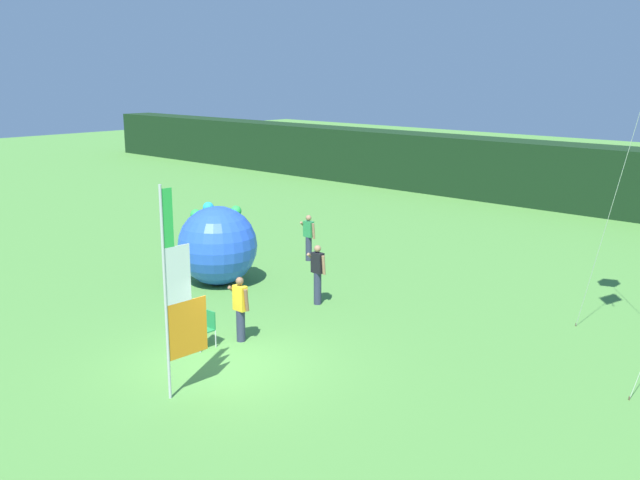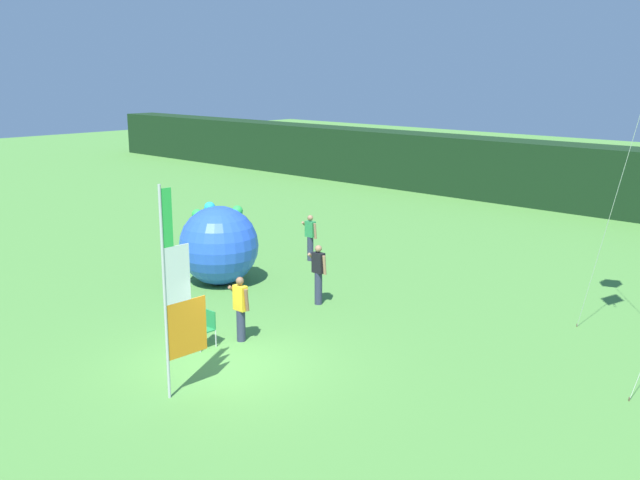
# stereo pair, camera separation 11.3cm
# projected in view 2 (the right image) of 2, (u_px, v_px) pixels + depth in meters

# --- Properties ---
(ground_plane) EXTENTS (120.00, 120.00, 0.00)m
(ground_plane) POSITION_uv_depth(u_px,v_px,m) (228.00, 363.00, 16.93)
(ground_plane) COLOR #518E3D
(distant_treeline) EXTENTS (80.00, 2.40, 3.11)m
(distant_treeline) POSITION_uv_depth(u_px,v_px,m) (634.00, 184.00, 33.25)
(distant_treeline) COLOR black
(distant_treeline) RESTS_ON ground
(banner_flag) EXTENTS (0.06, 1.03, 4.45)m
(banner_flag) POSITION_uv_depth(u_px,v_px,m) (177.00, 296.00, 14.88)
(banner_flag) COLOR #B7B7BC
(banner_flag) RESTS_ON ground
(person_near_banner) EXTENTS (0.55, 0.48, 1.65)m
(person_near_banner) POSITION_uv_depth(u_px,v_px,m) (241.00, 307.00, 18.13)
(person_near_banner) COLOR #2D334C
(person_near_banner) RESTS_ON ground
(person_mid_field) EXTENTS (0.55, 0.48, 1.75)m
(person_mid_field) POSITION_uv_depth(u_px,v_px,m) (318.00, 273.00, 20.99)
(person_mid_field) COLOR #2D334C
(person_mid_field) RESTS_ON ground
(person_far_left) EXTENTS (0.55, 0.48, 1.64)m
(person_far_left) POSITION_uv_depth(u_px,v_px,m) (310.00, 236.00, 25.82)
(person_far_left) COLOR #2D334C
(person_far_left) RESTS_ON ground
(inflatable_balloon) EXTENTS (2.48, 2.48, 2.56)m
(inflatable_balloon) POSITION_uv_depth(u_px,v_px,m) (219.00, 245.00, 22.94)
(inflatable_balloon) COLOR blue
(inflatable_balloon) RESTS_ON ground
(folding_chair) EXTENTS (0.51, 0.51, 0.89)m
(folding_chair) POSITION_uv_depth(u_px,v_px,m) (205.00, 326.00, 17.88)
(folding_chair) COLOR #BCBCC1
(folding_chair) RESTS_ON ground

